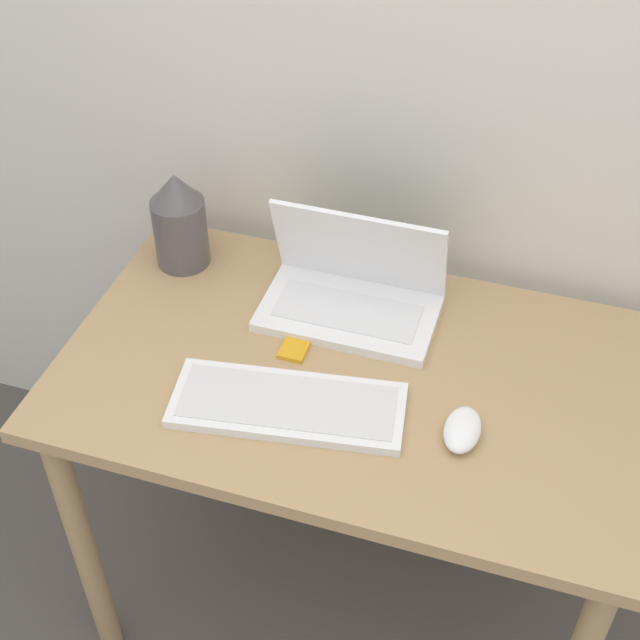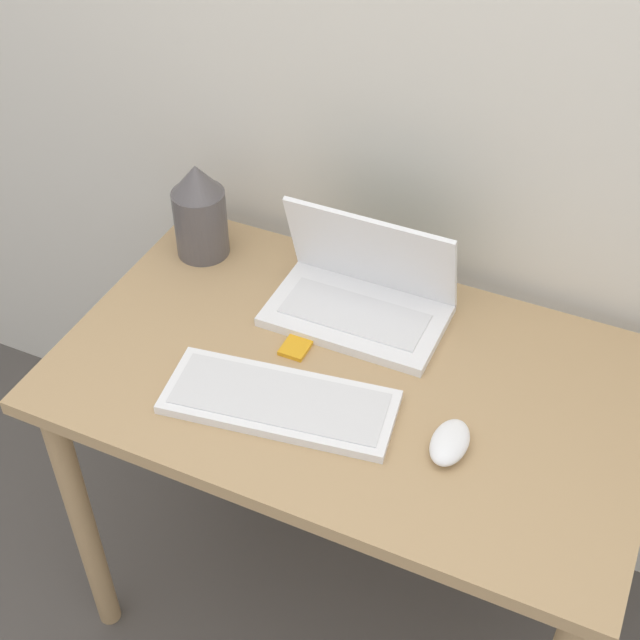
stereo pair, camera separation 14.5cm
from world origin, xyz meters
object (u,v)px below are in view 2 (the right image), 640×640
object	(u,v)px
laptop	(362,293)
vase	(200,211)
mp3_player	(296,347)
keyboard	(280,402)
mouse	(450,442)

from	to	relation	value
laptop	vase	xyz separation A→B (m)	(-0.38, 0.04, 0.06)
vase	mp3_player	distance (m)	0.38
keyboard	vase	size ratio (longest dim) A/B	2.01
laptop	mouse	world-z (taller)	laptop
keyboard	mouse	xyz separation A→B (m)	(0.30, 0.03, 0.01)
mouse	mp3_player	xyz separation A→B (m)	(-0.34, 0.11, -0.01)
laptop	mouse	size ratio (longest dim) A/B	3.22
keyboard	mp3_player	size ratio (longest dim) A/B	7.39
laptop	vase	world-z (taller)	laptop
mp3_player	keyboard	bearing A→B (deg)	-75.35
keyboard	vase	distance (m)	0.49
mouse	vase	distance (m)	0.73
keyboard	mouse	distance (m)	0.31
vase	mp3_player	xyz separation A→B (m)	(0.31, -0.19, -0.10)
laptop	mouse	bearing A→B (deg)	-44.27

